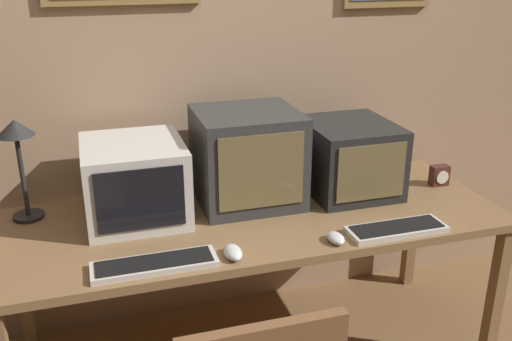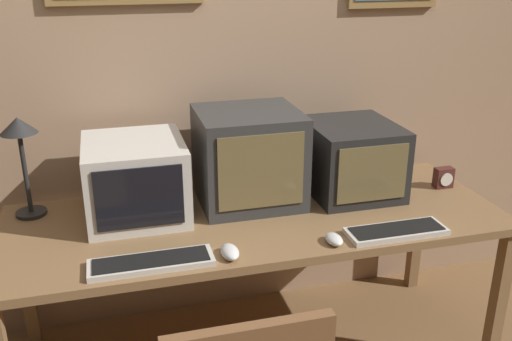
# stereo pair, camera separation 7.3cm
# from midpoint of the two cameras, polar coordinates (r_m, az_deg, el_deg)

# --- Properties ---
(wall_back) EXTENTS (8.00, 0.08, 2.60)m
(wall_back) POSITION_cam_midpoint_polar(r_m,az_deg,el_deg) (2.75, -3.86, 10.86)
(wall_back) COLOR tan
(wall_back) RESTS_ON ground_plane
(desk) EXTENTS (2.13, 0.80, 0.73)m
(desk) POSITION_cam_midpoint_polar(r_m,az_deg,el_deg) (2.49, -0.84, -5.86)
(desk) COLOR olive
(desk) RESTS_ON ground_plane
(monitor_left) EXTENTS (0.42, 0.46, 0.33)m
(monitor_left) POSITION_cam_midpoint_polar(r_m,az_deg,el_deg) (2.46, -12.86, -0.96)
(monitor_left) COLOR beige
(monitor_left) RESTS_ON desk
(monitor_center) EXTENTS (0.45, 0.42, 0.42)m
(monitor_center) POSITION_cam_midpoint_polar(r_m,az_deg,el_deg) (2.53, -1.69, 1.34)
(monitor_center) COLOR #333333
(monitor_center) RESTS_ON desk
(monitor_right) EXTENTS (0.39, 0.44, 0.33)m
(monitor_right) POSITION_cam_midpoint_polar(r_m,az_deg,el_deg) (2.69, 8.53, 1.30)
(monitor_right) COLOR black
(monitor_right) RESTS_ON desk
(keyboard_main) EXTENTS (0.45, 0.14, 0.03)m
(keyboard_main) POSITION_cam_midpoint_polar(r_m,az_deg,el_deg) (2.12, -11.08, -9.19)
(keyboard_main) COLOR beige
(keyboard_main) RESTS_ON desk
(keyboard_side) EXTENTS (0.41, 0.14, 0.03)m
(keyboard_side) POSITION_cam_midpoint_polar(r_m,az_deg,el_deg) (2.38, 13.03, -5.73)
(keyboard_side) COLOR beige
(keyboard_side) RESTS_ON desk
(mouse_near_keyboard) EXTENTS (0.07, 0.12, 0.04)m
(mouse_near_keyboard) POSITION_cam_midpoint_polar(r_m,az_deg,el_deg) (2.14, -3.30, -8.18)
(mouse_near_keyboard) COLOR silver
(mouse_near_keyboard) RESTS_ON desk
(mouse_far_corner) EXTENTS (0.06, 0.10, 0.04)m
(mouse_far_corner) POSITION_cam_midpoint_polar(r_m,az_deg,el_deg) (2.26, 7.06, -6.73)
(mouse_far_corner) COLOR silver
(mouse_far_corner) RESTS_ON desk
(desk_clock) EXTENTS (0.09, 0.05, 0.10)m
(desk_clock) POSITION_cam_midpoint_polar(r_m,az_deg,el_deg) (2.89, 17.19, -0.48)
(desk_clock) COLOR #4C231E
(desk_clock) RESTS_ON desk
(desk_lamp) EXTENTS (0.15, 0.15, 0.44)m
(desk_lamp) POSITION_cam_midpoint_polar(r_m,az_deg,el_deg) (2.53, -23.52, 2.45)
(desk_lamp) COLOR black
(desk_lamp) RESTS_ON desk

